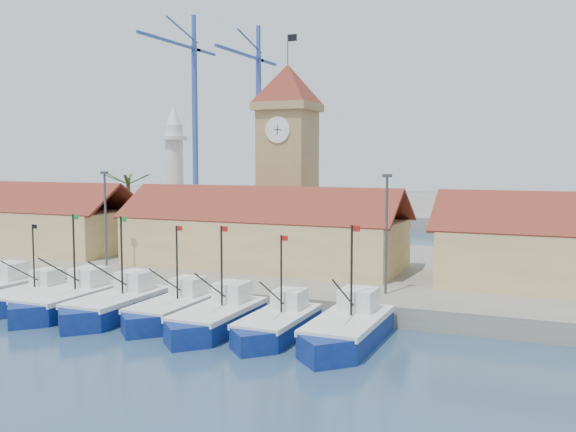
% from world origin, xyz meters
% --- Properties ---
extents(ground, '(400.00, 400.00, 0.00)m').
position_xyz_m(ground, '(0.00, 0.00, 0.00)').
color(ground, navy).
rests_on(ground, ground).
extents(quay, '(140.00, 32.00, 1.50)m').
position_xyz_m(quay, '(0.00, 24.00, 0.75)').
color(quay, gray).
rests_on(quay, ground).
extents(terminal, '(240.00, 80.00, 2.00)m').
position_xyz_m(terminal, '(0.00, 110.00, 1.00)').
color(terminal, gray).
rests_on(terminal, ground).
extents(boat_2, '(3.32, 9.09, 6.88)m').
position_xyz_m(boat_2, '(-12.42, 2.85, 0.71)').
color(boat_2, navy).
rests_on(boat_2, ground).
extents(boat_3, '(3.80, 10.42, 7.88)m').
position_xyz_m(boat_3, '(-8.21, 2.60, 0.81)').
color(boat_3, navy).
rests_on(boat_3, ground).
extents(boat_4, '(3.78, 10.36, 7.84)m').
position_xyz_m(boat_4, '(-3.89, 2.78, 0.81)').
color(boat_4, navy).
rests_on(boat_4, ground).
extents(boat_5, '(3.50, 9.59, 7.26)m').
position_xyz_m(boat_5, '(0.56, 3.39, 0.75)').
color(boat_5, navy).
rests_on(boat_5, ground).
extents(boat_6, '(3.62, 9.91, 7.50)m').
position_xyz_m(boat_6, '(4.71, 2.50, 0.78)').
color(boat_6, navy).
rests_on(boat_6, ground).
extents(boat_7, '(3.39, 9.27, 7.02)m').
position_xyz_m(boat_7, '(9.08, 2.76, 0.73)').
color(boat_7, navy).
rests_on(boat_7, ground).
extents(boat_8, '(3.81, 10.45, 7.90)m').
position_xyz_m(boat_8, '(13.84, 2.92, 0.82)').
color(boat_8, navy).
rests_on(boat_8, ground).
extents(hall_left, '(31.20, 10.13, 7.61)m').
position_xyz_m(hall_left, '(-32.00, 20.00, 3.99)').
color(hall_left, '#DBC978').
rests_on(hall_left, quay).
extents(hall_center, '(27.04, 10.13, 7.61)m').
position_xyz_m(hall_center, '(0.00, 20.00, 3.99)').
color(hall_center, '#DBC978').
rests_on(hall_center, quay).
extents(clock_tower, '(5.80, 5.80, 22.70)m').
position_xyz_m(clock_tower, '(0.00, 26.00, 11.96)').
color(clock_tower, '#A28C53').
rests_on(clock_tower, quay).
extents(minaret, '(3.00, 3.00, 16.30)m').
position_xyz_m(minaret, '(-15.00, 28.00, 9.73)').
color(minaret, silver).
rests_on(minaret, quay).
extents(palm_tree, '(5.60, 5.03, 8.39)m').
position_xyz_m(palm_tree, '(-20.00, 26.00, 6.25)').
color(palm_tree, brown).
rests_on(palm_tree, quay).
extents(lamp_posts, '(80.70, 0.25, 9.03)m').
position_xyz_m(lamp_posts, '(0.50, 12.00, 6.48)').
color(lamp_posts, '#3F3F44').
rests_on(lamp_posts, quay).
extents(crane_blue_far, '(1.00, 32.81, 44.29)m').
position_xyz_m(crane_blue_far, '(-57.12, 100.63, 26.58)').
color(crane_blue_far, '#32499A').
rests_on(crane_blue_far, terminal).
extents(crane_blue_near, '(1.00, 31.05, 41.75)m').
position_xyz_m(crane_blue_near, '(-42.69, 106.81, 25.04)').
color(crane_blue_near, '#32499A').
rests_on(crane_blue_near, terminal).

